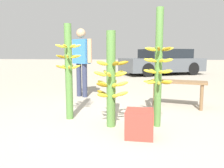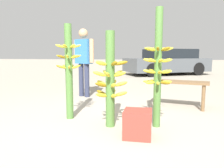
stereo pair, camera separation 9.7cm
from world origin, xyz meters
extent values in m
plane|color=#A89E8C|center=(0.00, 0.00, 0.00)|extent=(80.00, 80.00, 0.00)
cylinder|color=#4C7A38|center=(-0.72, 0.35, 0.74)|extent=(0.11, 0.11, 1.48)
ellipsoid|color=gold|center=(-0.63, 0.27, 1.14)|extent=(0.14, 0.12, 0.07)
ellipsoid|color=gold|center=(-0.60, 0.38, 1.14)|extent=(0.16, 0.07, 0.07)
ellipsoid|color=gold|center=(-0.67, 0.46, 1.14)|extent=(0.10, 0.15, 0.07)
ellipsoid|color=gold|center=(-0.78, 0.46, 1.14)|extent=(0.10, 0.15, 0.07)
ellipsoid|color=gold|center=(-0.85, 0.38, 1.14)|extent=(0.16, 0.07, 0.07)
ellipsoid|color=gold|center=(-0.82, 0.27, 1.14)|extent=(0.14, 0.13, 0.07)
ellipsoid|color=gold|center=(-0.72, 0.22, 1.14)|extent=(0.04, 0.15, 0.07)
ellipsoid|color=gold|center=(-0.70, 0.47, 0.98)|extent=(0.06, 0.16, 0.08)
ellipsoid|color=gold|center=(-0.81, 0.44, 0.98)|extent=(0.13, 0.14, 0.08)
ellipsoid|color=gold|center=(-0.85, 0.34, 0.98)|extent=(0.16, 0.04, 0.08)
ellipsoid|color=olive|center=(-0.80, 0.25, 0.98)|extent=(0.12, 0.15, 0.08)
ellipsoid|color=gold|center=(-0.69, 0.23, 0.98)|extent=(0.08, 0.16, 0.08)
ellipsoid|color=gold|center=(-0.61, 0.30, 0.98)|extent=(0.16, 0.09, 0.08)
ellipsoid|color=gold|center=(-0.61, 0.41, 0.98)|extent=(0.15, 0.11, 0.08)
ellipsoid|color=olive|center=(-0.85, 0.32, 0.83)|extent=(0.16, 0.07, 0.08)
ellipsoid|color=gold|center=(-0.78, 0.24, 0.83)|extent=(0.10, 0.15, 0.08)
ellipsoid|color=gold|center=(-0.67, 0.24, 0.83)|extent=(0.10, 0.16, 0.08)
ellipsoid|color=gold|center=(-0.60, 0.32, 0.83)|extent=(0.16, 0.07, 0.08)
ellipsoid|color=gold|center=(-0.63, 0.42, 0.83)|extent=(0.14, 0.12, 0.08)
ellipsoid|color=gold|center=(-0.72, 0.47, 0.83)|extent=(0.04, 0.15, 0.08)
ellipsoid|color=gold|center=(-0.82, 0.43, 0.83)|extent=(0.14, 0.13, 0.08)
cylinder|color=#4C7A38|center=(-0.01, 0.09, 0.67)|extent=(0.13, 0.13, 1.34)
ellipsoid|color=olive|center=(0.13, 0.13, 0.90)|extent=(0.20, 0.10, 0.09)
ellipsoid|color=gold|center=(0.00, 0.24, 0.90)|extent=(0.06, 0.20, 0.09)
ellipsoid|color=gold|center=(-0.15, 0.14, 0.90)|extent=(0.20, 0.12, 0.09)
ellipsoid|color=gold|center=(-0.11, -0.03, 0.90)|extent=(0.16, 0.18, 0.09)
ellipsoid|color=olive|center=(0.07, -0.04, 0.90)|extent=(0.15, 0.19, 0.09)
ellipsoid|color=gold|center=(-0.01, -0.06, 0.75)|extent=(0.05, 0.20, 0.10)
ellipsoid|color=gold|center=(0.13, 0.04, 0.75)|extent=(0.20, 0.11, 0.10)
ellipsoid|color=gold|center=(0.08, 0.21, 0.75)|extent=(0.16, 0.19, 0.10)
ellipsoid|color=gold|center=(-0.10, 0.21, 0.75)|extent=(0.16, 0.19, 0.10)
ellipsoid|color=gold|center=(-0.16, 0.04, 0.75)|extent=(0.20, 0.11, 0.10)
ellipsoid|color=olive|center=(-0.12, -0.02, 0.61)|extent=(0.17, 0.18, 0.10)
ellipsoid|color=gold|center=(0.06, -0.04, 0.61)|extent=(0.14, 0.20, 0.10)
ellipsoid|color=gold|center=(0.13, 0.11, 0.61)|extent=(0.20, 0.08, 0.10)
ellipsoid|color=gold|center=(0.01, 0.24, 0.61)|extent=(0.08, 0.20, 0.10)
ellipsoid|color=gold|center=(-0.15, 0.15, 0.61)|extent=(0.20, 0.13, 0.10)
ellipsoid|color=gold|center=(0.00, 0.24, 0.47)|extent=(0.07, 0.20, 0.10)
ellipsoid|color=olive|center=(-0.15, 0.15, 0.47)|extent=(0.20, 0.13, 0.10)
ellipsoid|color=gold|center=(-0.11, -0.02, 0.47)|extent=(0.17, 0.18, 0.10)
ellipsoid|color=gold|center=(0.06, -0.04, 0.47)|extent=(0.14, 0.20, 0.10)
ellipsoid|color=gold|center=(0.13, 0.12, 0.47)|extent=(0.20, 0.09, 0.10)
cylinder|color=#4C7A38|center=(0.63, 0.20, 0.82)|extent=(0.10, 0.10, 1.64)
ellipsoid|color=gold|center=(0.51, 0.24, 1.09)|extent=(0.17, 0.09, 0.08)
ellipsoid|color=gold|center=(0.53, 0.13, 1.09)|extent=(0.16, 0.13, 0.08)
ellipsoid|color=olive|center=(0.63, 0.08, 1.09)|extent=(0.05, 0.17, 0.08)
ellipsoid|color=olive|center=(0.72, 0.12, 1.09)|extent=(0.15, 0.14, 0.08)
ellipsoid|color=gold|center=(0.76, 0.22, 1.09)|extent=(0.17, 0.07, 0.08)
ellipsoid|color=gold|center=(0.69, 0.31, 1.09)|extent=(0.12, 0.16, 0.08)
ellipsoid|color=gold|center=(0.59, 0.32, 1.09)|extent=(0.10, 0.17, 0.08)
ellipsoid|color=gold|center=(0.56, 0.10, 0.94)|extent=(0.13, 0.15, 0.07)
ellipsoid|color=gold|center=(0.66, 0.08, 0.94)|extent=(0.08, 0.17, 0.07)
ellipsoid|color=gold|center=(0.75, 0.15, 0.94)|extent=(0.17, 0.11, 0.07)
ellipsoid|color=gold|center=(0.74, 0.26, 0.94)|extent=(0.16, 0.11, 0.07)
ellipsoid|color=gold|center=(0.66, 0.32, 0.94)|extent=(0.08, 0.17, 0.07)
ellipsoid|color=gold|center=(0.55, 0.30, 0.94)|extent=(0.14, 0.15, 0.07)
ellipsoid|color=gold|center=(0.51, 0.20, 0.94)|extent=(0.16, 0.04, 0.07)
ellipsoid|color=gold|center=(0.56, 0.30, 0.78)|extent=(0.13, 0.16, 0.07)
ellipsoid|color=gold|center=(0.51, 0.21, 0.78)|extent=(0.16, 0.05, 0.07)
ellipsoid|color=gold|center=(0.55, 0.11, 0.78)|extent=(0.14, 0.15, 0.07)
ellipsoid|color=gold|center=(0.66, 0.08, 0.78)|extent=(0.07, 0.17, 0.07)
ellipsoid|color=gold|center=(0.74, 0.15, 0.78)|extent=(0.16, 0.11, 0.07)
ellipsoid|color=gold|center=(0.75, 0.25, 0.78)|extent=(0.17, 0.11, 0.07)
ellipsoid|color=gold|center=(0.66, 0.32, 0.78)|extent=(0.08, 0.17, 0.07)
ellipsoid|color=olive|center=(0.68, 0.32, 0.64)|extent=(0.10, 0.16, 0.05)
ellipsoid|color=gold|center=(0.57, 0.31, 0.64)|extent=(0.11, 0.16, 0.05)
ellipsoid|color=gold|center=(0.51, 0.23, 0.64)|extent=(0.16, 0.07, 0.05)
ellipsoid|color=gold|center=(0.54, 0.12, 0.64)|extent=(0.15, 0.14, 0.05)
ellipsoid|color=gold|center=(0.64, 0.08, 0.64)|extent=(0.05, 0.16, 0.05)
ellipsoid|color=olive|center=(0.73, 0.13, 0.64)|extent=(0.15, 0.13, 0.05)
ellipsoid|color=gold|center=(0.75, 0.24, 0.64)|extent=(0.17, 0.08, 0.05)
cylinder|color=#2D334C|center=(-0.99, 2.10, 0.40)|extent=(0.16, 0.16, 0.80)
cylinder|color=#2D334C|center=(-1.16, 2.19, 0.40)|extent=(0.16, 0.16, 0.80)
cube|color=#3372B2|center=(-1.07, 2.14, 1.08)|extent=(0.46, 0.37, 0.57)
cylinder|color=tan|center=(-0.84, 2.02, 1.10)|extent=(0.14, 0.14, 0.54)
cylinder|color=tan|center=(-1.31, 2.27, 1.10)|extent=(0.14, 0.14, 0.54)
sphere|color=tan|center=(-1.07, 2.14, 1.51)|extent=(0.22, 0.22, 0.22)
cube|color=brown|center=(1.08, 1.43, 0.49)|extent=(1.09, 0.58, 0.04)
cylinder|color=brown|center=(0.69, 1.65, 0.24)|extent=(0.06, 0.06, 0.47)
cylinder|color=brown|center=(1.52, 1.46, 0.24)|extent=(0.06, 0.06, 0.47)
cylinder|color=brown|center=(0.63, 1.40, 0.24)|extent=(0.06, 0.06, 0.47)
cylinder|color=brown|center=(1.46, 1.21, 0.24)|extent=(0.06, 0.06, 0.47)
cube|color=#4C5156|center=(1.18, 8.49, 0.50)|extent=(4.42, 3.54, 0.65)
cube|color=black|center=(1.32, 8.57, 1.05)|extent=(2.76, 2.53, 0.45)
cylinder|color=black|center=(0.48, 7.16, 0.31)|extent=(0.64, 0.48, 0.63)
cylinder|color=black|center=(-0.32, 8.60, 0.31)|extent=(0.64, 0.48, 0.63)
cylinder|color=black|center=(2.68, 8.38, 0.31)|extent=(0.64, 0.48, 0.63)
cylinder|color=black|center=(1.88, 9.82, 0.31)|extent=(0.64, 0.48, 0.63)
cube|color=#B2382D|center=(0.40, -0.25, 0.17)|extent=(0.34, 0.34, 0.34)
camera|label=1|loc=(0.49, -2.88, 1.02)|focal=35.00mm
camera|label=2|loc=(0.58, -2.86, 1.02)|focal=35.00mm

